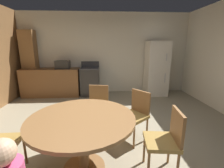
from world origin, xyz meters
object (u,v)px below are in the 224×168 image
object	(u,v)px
chair_north	(98,105)
oven_range	(90,81)
chair_northeast	(136,112)
dining_table	(82,128)
chair_east	(167,138)
refrigerator	(156,69)
microwave	(63,65)

from	to	relation	value
chair_north	oven_range	bearing A→B (deg)	-162.73
chair_northeast	chair_north	size ratio (longest dim) A/B	1.00
dining_table	chair_east	distance (m)	1.06
chair_northeast	chair_north	distance (m)	0.77
chair_north	refrigerator	bearing A→B (deg)	148.37
oven_range	dining_table	size ratio (longest dim) A/B	0.83
refrigerator	chair_north	bearing A→B (deg)	-130.65
chair_northeast	chair_east	world-z (taller)	same
oven_range	microwave	xyz separation A→B (m)	(-0.86, -0.00, 0.56)
chair_north	chair_east	distance (m)	1.46
microwave	oven_range	bearing A→B (deg)	0.24
oven_range	chair_north	xyz separation A→B (m)	(0.33, -2.24, 0.03)
dining_table	microwave	bearing A→B (deg)	107.24
dining_table	chair_north	distance (m)	1.06
oven_range	microwave	size ratio (longest dim) A/B	2.50
microwave	dining_table	world-z (taller)	microwave
oven_range	refrigerator	xyz separation A→B (m)	(2.21, -0.05, 0.41)
microwave	chair_east	bearing A→B (deg)	-58.71
dining_table	chair_east	xyz separation A→B (m)	(1.05, -0.12, -0.11)
oven_range	chair_east	distance (m)	3.62
refrigerator	chair_north	world-z (taller)	refrigerator
microwave	chair_north	distance (m)	2.59
microwave	chair_northeast	distance (m)	3.26
refrigerator	chair_east	size ratio (longest dim) A/B	2.02
refrigerator	microwave	size ratio (longest dim) A/B	4.00
microwave	dining_table	bearing A→B (deg)	-72.76
refrigerator	chair_north	distance (m)	2.91
refrigerator	chair_northeast	world-z (taller)	refrigerator
refrigerator	chair_east	world-z (taller)	refrigerator
chair_north	chair_east	size ratio (longest dim) A/B	1.00
refrigerator	dining_table	distance (m)	3.84
refrigerator	chair_north	size ratio (longest dim) A/B	2.02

